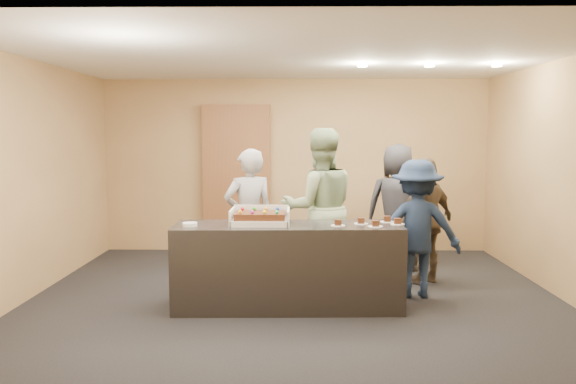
# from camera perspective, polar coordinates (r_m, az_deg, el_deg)

# --- Properties ---
(room) EXTENTS (6.04, 6.00, 2.70)m
(room) POSITION_cam_1_polar(r_m,az_deg,el_deg) (6.36, 0.76, 1.37)
(room) COLOR black
(room) RESTS_ON ground
(serving_counter) EXTENTS (2.42, 0.76, 0.90)m
(serving_counter) POSITION_cam_1_polar(r_m,az_deg,el_deg) (6.04, -0.02, -7.54)
(serving_counter) COLOR black
(serving_counter) RESTS_ON floor
(storage_cabinet) EXTENTS (1.05, 0.15, 2.30)m
(storage_cabinet) POSITION_cam_1_polar(r_m,az_deg,el_deg) (8.82, -5.24, 1.35)
(storage_cabinet) COLOR brown
(storage_cabinet) RESTS_ON floor
(cake_box) EXTENTS (0.62, 0.43, 0.18)m
(cake_box) POSITION_cam_1_polar(r_m,az_deg,el_deg) (5.97, -2.84, -2.86)
(cake_box) COLOR white
(cake_box) RESTS_ON serving_counter
(sheet_cake) EXTENTS (0.53, 0.36, 0.11)m
(sheet_cake) POSITION_cam_1_polar(r_m,az_deg,el_deg) (5.94, -2.85, -2.39)
(sheet_cake) COLOR #3A170D
(sheet_cake) RESTS_ON cake_box
(plate_stack) EXTENTS (0.15, 0.15, 0.04)m
(plate_stack) POSITION_cam_1_polar(r_m,az_deg,el_deg) (5.92, -9.94, -3.26)
(plate_stack) COLOR white
(plate_stack) RESTS_ON serving_counter
(slice_a) EXTENTS (0.15, 0.15, 0.07)m
(slice_a) POSITION_cam_1_polar(r_m,az_deg,el_deg) (5.87, 5.09, -3.23)
(slice_a) COLOR white
(slice_a) RESTS_ON serving_counter
(slice_b) EXTENTS (0.15, 0.15, 0.07)m
(slice_b) POSITION_cam_1_polar(r_m,az_deg,el_deg) (6.02, 7.42, -3.03)
(slice_b) COLOR white
(slice_b) RESTS_ON serving_counter
(slice_c) EXTENTS (0.15, 0.15, 0.07)m
(slice_c) POSITION_cam_1_polar(r_m,az_deg,el_deg) (5.86, 8.87, -3.30)
(slice_c) COLOR white
(slice_c) RESTS_ON serving_counter
(slice_d) EXTENTS (0.15, 0.15, 0.07)m
(slice_d) POSITION_cam_1_polar(r_m,az_deg,el_deg) (6.19, 10.04, -2.82)
(slice_d) COLOR white
(slice_d) RESTS_ON serving_counter
(slice_e) EXTENTS (0.15, 0.15, 0.07)m
(slice_e) POSITION_cam_1_polar(r_m,az_deg,el_deg) (6.05, 11.06, -3.04)
(slice_e) COLOR white
(slice_e) RESTS_ON serving_counter
(person_server_grey) EXTENTS (0.72, 0.60, 1.68)m
(person_server_grey) POSITION_cam_1_polar(r_m,az_deg,el_deg) (6.76, -3.98, -2.72)
(person_server_grey) COLOR #A2A2A7
(person_server_grey) RESTS_ON floor
(person_sage_man) EXTENTS (1.04, 0.87, 1.92)m
(person_sage_man) POSITION_cam_1_polar(r_m,az_deg,el_deg) (6.78, 3.24, -1.66)
(person_sage_man) COLOR #8CA57A
(person_sage_man) RESTS_ON floor
(person_navy_man) EXTENTS (1.05, 0.65, 1.57)m
(person_navy_man) POSITION_cam_1_polar(r_m,az_deg,el_deg) (6.56, 12.94, -3.63)
(person_navy_man) COLOR #192844
(person_navy_man) RESTS_ON floor
(person_brown_extra) EXTENTS (0.96, 0.88, 1.57)m
(person_brown_extra) POSITION_cam_1_polar(r_m,az_deg,el_deg) (7.15, 13.88, -2.84)
(person_brown_extra) COLOR brown
(person_brown_extra) RESTS_ON floor
(person_dark_suit) EXTENTS (0.95, 0.73, 1.73)m
(person_dark_suit) POSITION_cam_1_polar(r_m,az_deg,el_deg) (7.81, 11.06, -1.47)
(person_dark_suit) COLOR #29292E
(person_dark_suit) RESTS_ON floor
(ceiling_spotlights) EXTENTS (1.72, 0.12, 0.03)m
(ceiling_spotlights) POSITION_cam_1_polar(r_m,az_deg,el_deg) (7.07, 14.18, 12.38)
(ceiling_spotlights) COLOR #FFEAC6
(ceiling_spotlights) RESTS_ON ceiling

